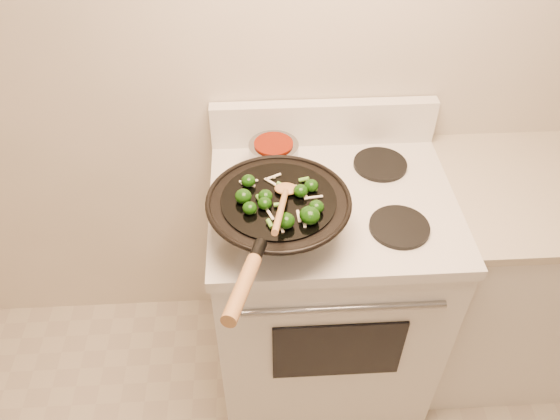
{
  "coord_description": "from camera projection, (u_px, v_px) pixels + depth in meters",
  "views": [
    {
      "loc": [
        -0.49,
        -0.11,
        2.07
      ],
      "look_at": [
        -0.42,
        1.0,
        1.03
      ],
      "focal_mm": 35.0,
      "sensor_mm": 36.0,
      "label": 1
    }
  ],
  "objects": [
    {
      "name": "stove",
      "position": [
        325.0,
        286.0,
        2.04
      ],
      "size": [
        0.78,
        0.67,
        1.08
      ],
      "color": "white",
      "rests_on": "ground"
    },
    {
      "name": "saucepan",
      "position": [
        274.0,
        155.0,
        1.79
      ],
      "size": [
        0.16,
        0.26,
        0.1
      ],
      "color": "gray",
      "rests_on": "stove"
    },
    {
      "name": "wok",
      "position": [
        278.0,
        214.0,
        1.55
      ],
      "size": [
        0.41,
        0.67,
        0.21
      ],
      "color": "black",
      "rests_on": "stove"
    },
    {
      "name": "counter_unit",
      "position": [
        518.0,
        275.0,
        2.1
      ],
      "size": [
        0.82,
        0.62,
        0.91
      ],
      "color": "white",
      "rests_on": "ground"
    },
    {
      "name": "stirfry",
      "position": [
        286.0,
        204.0,
        1.48
      ],
      "size": [
        0.25,
        0.24,
        0.05
      ],
      "color": "#103508",
      "rests_on": "wok"
    },
    {
      "name": "wooden_spoon",
      "position": [
        283.0,
        200.0,
        1.46
      ],
      "size": [
        0.09,
        0.3,
        0.11
      ],
      "color": "#A97342",
      "rests_on": "wok"
    }
  ]
}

